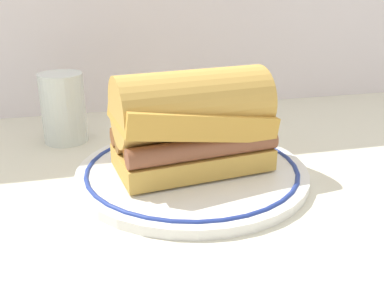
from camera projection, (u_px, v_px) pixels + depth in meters
ground_plane at (203, 187)px, 0.54m from camera, size 1.50×1.50×0.00m
plate at (192, 171)px, 0.56m from camera, size 0.29×0.29×0.01m
sausage_sandwich at (192, 122)px, 0.54m from camera, size 0.20×0.12×0.12m
drinking_glass at (64, 112)px, 0.67m from camera, size 0.07×0.07×0.11m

